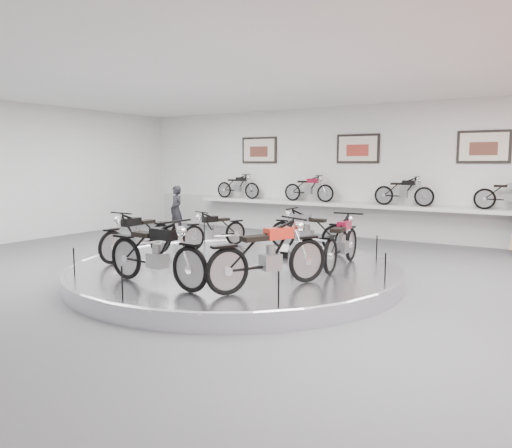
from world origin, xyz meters
The scene contains 21 objects.
floor centered at (0.00, 0.00, 0.00)m, with size 16.00×16.00×0.00m, color #4C4C4E.
ceiling centered at (0.00, 0.00, 4.00)m, with size 16.00×16.00×0.00m, color white.
wall_back centered at (0.00, 7.00, 2.00)m, with size 16.00×16.00×0.00m, color white.
dado_band centered at (0.00, 6.98, 0.55)m, with size 15.68×0.04×1.10m, color #BCBCBA.
display_platform centered at (0.00, 0.30, 0.15)m, with size 6.40×6.40×0.30m, color silver.
platform_rim centered at (0.00, 0.30, 0.27)m, with size 6.40×6.40×0.10m, color #B2B2BA.
shelf centered at (0.00, 6.70, 1.00)m, with size 11.00×0.55×0.10m, color silver.
poster_left centered at (-3.50, 6.96, 2.70)m, with size 1.35×0.06×0.88m, color silver.
poster_center centered at (0.00, 6.96, 2.70)m, with size 1.35×0.06×0.88m, color silver.
poster_right centered at (3.50, 6.96, 2.70)m, with size 1.35×0.06×0.88m, color silver.
shelf_bike_a centered at (-4.20, 6.70, 1.42)m, with size 1.22×0.42×0.73m, color black, non-canonical shape.
shelf_bike_b centered at (-1.50, 6.70, 1.42)m, with size 1.22×0.42×0.73m, color maroon, non-canonical shape.
shelf_bike_c centered at (1.50, 6.70, 1.42)m, with size 1.22×0.42×0.73m, color black, non-canonical shape.
shelf_bike_d centered at (4.20, 6.70, 1.42)m, with size 1.22×0.42×0.73m, color #A1A1A5, non-canonical shape.
bike_a centered at (1.87, 1.15, 0.81)m, with size 1.73×0.61×1.01m, color maroon, non-canonical shape.
bike_b centered at (0.56, 2.41, 0.78)m, with size 1.64×0.58×0.96m, color #A1A1A5, non-canonical shape.
bike_c centered at (-1.48, 1.67, 0.74)m, with size 1.49×0.53×0.88m, color black, non-canonical shape.
bike_d centered at (-2.06, -0.24, 0.80)m, with size 1.71×0.60×1.01m, color black, non-canonical shape.
bike_e centered at (-0.14, -1.75, 0.85)m, with size 1.88×0.66×1.10m, color black, non-canonical shape.
bike_f centered at (1.51, -0.96, 0.86)m, with size 1.90×0.67×1.12m, color red, non-canonical shape.
visitor centered at (-5.04, 4.43, 0.78)m, with size 0.57×0.37×1.56m, color black.
Camera 1 is at (5.39, -7.63, 2.29)m, focal length 35.00 mm.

